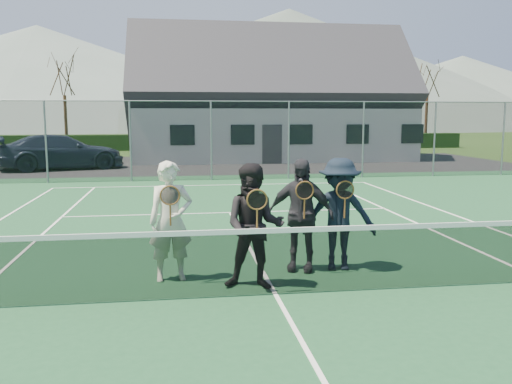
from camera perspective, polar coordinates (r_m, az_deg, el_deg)
ground at (r=27.26m, az=-5.59°, el=2.85°), size 220.00×220.00×0.00m
court_surface at (r=7.65m, az=2.07°, el=-10.83°), size 30.00×30.00×0.02m
tarmac_carpark at (r=27.35m, az=-13.99°, el=2.68°), size 40.00×12.00×0.01m
hedge_row at (r=39.18m, az=-6.48°, el=5.25°), size 40.00×1.20×1.10m
hill_west at (r=105.02m, az=-21.84°, el=11.12°), size 110.00×110.00×18.00m
hill_centre at (r=104.66m, az=3.47°, el=12.79°), size 120.00×120.00×22.00m
hill_east at (r=116.70m, az=20.79°, el=9.83°), size 90.00×90.00×14.00m
car_c at (r=26.45m, az=-19.77°, el=3.99°), size 5.93×3.83×1.60m
court_markings at (r=7.64m, az=2.07°, el=-10.72°), size 11.03×23.83×0.01m
tennis_net at (r=7.49m, az=2.09°, el=-7.00°), size 11.68×0.08×1.10m
perimeter_fence at (r=20.67m, az=-4.74°, el=5.42°), size 30.07×0.07×3.02m
clubhouse at (r=31.59m, az=1.34°, el=10.85°), size 15.60×8.20×7.70m
tree_b at (r=40.97m, az=-19.64°, el=12.30°), size 3.20×3.20×7.77m
tree_c at (r=40.38m, az=-3.74°, el=12.81°), size 3.20×3.20×7.77m
tree_d at (r=42.39m, az=10.19°, el=12.48°), size 3.20×3.20×7.77m
tree_e at (r=44.64m, az=17.68°, el=12.00°), size 3.20×3.20×7.77m
player_a at (r=8.18m, az=-8.97°, el=-3.05°), size 0.71×0.55×1.80m
player_b at (r=7.70m, az=-0.18°, el=-3.65°), size 1.02×0.88×1.80m
player_c at (r=8.62m, az=4.69°, el=-2.41°), size 1.14×0.80×1.80m
player_d at (r=8.75m, az=8.76°, el=-2.32°), size 1.28×0.90×1.80m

